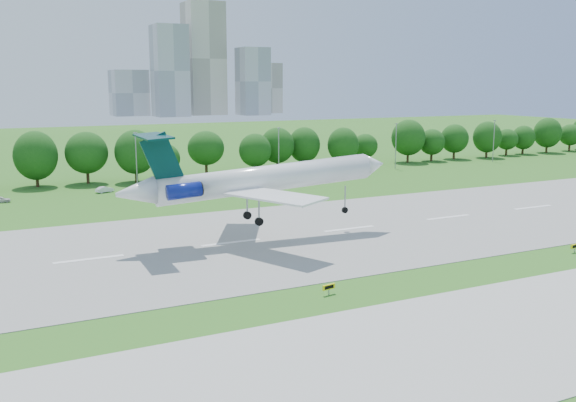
# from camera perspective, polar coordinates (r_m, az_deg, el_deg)

# --- Properties ---
(ground) EXTENTS (600.00, 600.00, 0.00)m
(ground) POSITION_cam_1_polar(r_m,az_deg,el_deg) (82.62, 14.70, -5.93)
(ground) COLOR #296119
(ground) RESTS_ON ground
(runway) EXTENTS (400.00, 45.00, 0.08)m
(runway) POSITION_cam_1_polar(r_m,az_deg,el_deg) (102.05, 5.46, -2.49)
(runway) COLOR gray
(runway) RESTS_ON ground
(tree_line) EXTENTS (288.40, 8.40, 10.40)m
(tree_line) POSITION_cam_1_polar(r_m,az_deg,el_deg) (161.11, -7.21, 4.43)
(tree_line) COLOR #382314
(tree_line) RESTS_ON ground
(light_poles) EXTENTS (175.90, 0.25, 12.19)m
(light_poles) POSITION_cam_1_polar(r_m,az_deg,el_deg) (150.89, -6.85, 4.10)
(light_poles) COLOR gray
(light_poles) RESTS_ON ground
(skyline) EXTENTS (127.00, 52.00, 80.00)m
(skyline) POSITION_cam_1_polar(r_m,az_deg,el_deg) (475.27, -7.85, 11.26)
(skyline) COLOR #B2B2B7
(skyline) RESTS_ON ground
(airliner) EXTENTS (41.95, 30.52, 13.70)m
(airliner) POSITION_cam_1_polar(r_m,az_deg,el_deg) (92.92, -3.10, 1.94)
(airliner) COLOR white
(airliner) RESTS_ON ground
(taxi_sign_left) EXTENTS (1.67, 0.48, 1.17)m
(taxi_sign_left) POSITION_cam_1_polar(r_m,az_deg,el_deg) (70.72, 3.65, -7.65)
(taxi_sign_left) COLOR gray
(taxi_sign_left) RESTS_ON ground
(taxi_sign_right) EXTENTS (1.66, 0.37, 1.16)m
(taxi_sign_right) POSITION_cam_1_polar(r_m,az_deg,el_deg) (96.05, 24.14, -3.70)
(taxi_sign_right) COLOR gray
(taxi_sign_right) RESTS_ON ground
(service_vehicle_a) EXTENTS (4.12, 2.74, 1.28)m
(service_vehicle_a) POSITION_cam_1_polar(r_m,az_deg,el_deg) (141.00, -15.98, 0.99)
(service_vehicle_a) COLOR silver
(service_vehicle_a) RESTS_ON ground
(service_vehicle_b) EXTENTS (3.72, 1.50, 1.27)m
(service_vehicle_b) POSITION_cam_1_polar(r_m,az_deg,el_deg) (135.83, -24.22, 0.12)
(service_vehicle_b) COLOR silver
(service_vehicle_b) RESTS_ON ground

